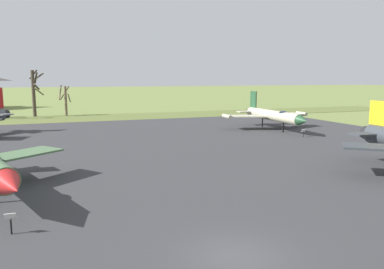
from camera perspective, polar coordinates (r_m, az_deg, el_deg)
name	(u,v)px	position (r m, az deg, el deg)	size (l,w,h in m)	color
ground_plane	(236,257)	(15.87, 6.66, -18.02)	(600.00, 600.00, 0.00)	olive
asphalt_apron	(136,161)	(32.83, -8.48, -3.94)	(71.99, 62.66, 0.05)	#333335
grass_verge_strip	(92,118)	(69.39, -14.96, 2.45)	(131.99, 12.00, 0.06)	#5B6731
info_placard_front_left	(11,221)	(19.30, -25.78, -11.72)	(0.50, 0.31, 1.08)	black
jet_fighter_rear_center	(273,115)	(52.53, 12.14, 2.88)	(12.56, 14.36, 5.11)	#B7B293
info_placard_rear_center	(303,132)	(46.98, 16.52, 0.33)	(0.53, 0.35, 1.01)	black
bare_tree_far_right	(34,91)	(74.88, -22.80, 6.12)	(2.63, 3.73, 8.62)	#42382D
bare_tree_backdrop_extra	(65,99)	(74.25, -18.64, 5.13)	(2.21, 2.18, 5.82)	brown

